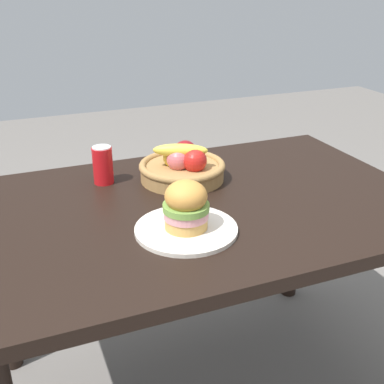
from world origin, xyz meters
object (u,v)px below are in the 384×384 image
soda_can (103,165)px  sandwich (186,205)px  fruit_basket (183,166)px  plate (186,229)px

soda_can → sandwich: bearing=-72.4°
soda_can → fruit_basket: bearing=-15.7°
plate → sandwich: bearing=0.0°
soda_can → fruit_basket: size_ratio=0.43×
sandwich → soda_can: size_ratio=1.07×
sandwich → soda_can: bearing=107.6°
plate → fruit_basket: (0.12, 0.34, 0.04)m
plate → fruit_basket: 0.37m
plate → sandwich: size_ratio=2.08×
plate → soda_can: bearing=107.6°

